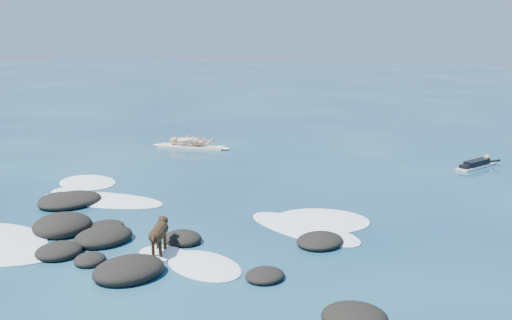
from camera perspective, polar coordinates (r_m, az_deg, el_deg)
The scene contains 6 objects.
ground at distance 15.06m, azimuth -6.85°, elevation -6.32°, with size 160.00×160.00×0.00m, color #0A2642.
reef_rocks at distance 13.64m, azimuth -12.31°, elevation -8.10°, with size 12.15×6.64×0.58m.
breaking_foam at distance 15.43m, azimuth -14.83°, elevation -6.16°, with size 11.55×8.47×0.12m.
standing_surfer_rig at distance 24.65m, azimuth -6.55°, elevation 3.02°, with size 3.52×1.27×2.02m.
paddling_surfer_rig at distance 22.58m, azimuth 21.23°, elevation -0.36°, with size 1.36×2.18×0.39m.
dog at distance 12.99m, azimuth -9.65°, elevation -7.08°, with size 0.65×1.17×0.79m.
Camera 1 is at (8.27, -11.61, 4.86)m, focal length 40.00 mm.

